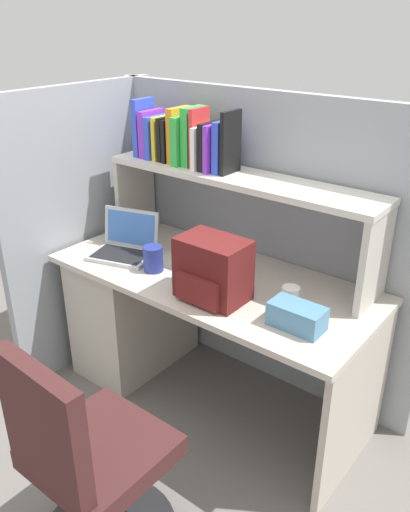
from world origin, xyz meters
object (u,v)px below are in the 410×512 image
Objects in this scene: backpack at (212,270)px; tissue_box at (297,316)px; snack_canister at (153,259)px; paper_cup at (290,297)px; laptop at (125,245)px; computer_mouse at (181,277)px; office_chair at (90,472)px.

backpack is 1.36× the size of tissue_box.
paper_cup is at bearing 9.46° from snack_canister.
laptop is 0.42m from computer_mouse.
laptop reaches higher than computer_mouse.
laptop is 0.25m from snack_canister.
backpack is 2.88× the size of computer_mouse.
paper_cup is 0.70m from snack_canister.
snack_canister is at bearing 179.05° from tissue_box.
office_chair is (0.28, -0.83, -0.35)m from computer_mouse.
computer_mouse is (-0.21, 0.04, -0.12)m from backpack.
office_chair is at bearing -51.35° from laptop.
office_chair reaches higher than paper_cup.
tissue_box is at bearing -20.78° from computer_mouse.
backpack reaches higher than computer_mouse.
snack_canister is (-0.39, 0.03, -0.07)m from backpack.
laptop is 1.68× the size of tissue_box.
backpack is 3.31× the size of paper_cup.
backpack is 0.25m from computer_mouse.
snack_canister is (-0.80, 0.02, 0.01)m from tissue_box.
tissue_box is at bearing 2.69° from backpack.
paper_cup is at bearing 4.20° from laptop.
computer_mouse is 0.94m from office_chair.
paper_cup is at bearing -6.90° from computer_mouse.
paper_cup is 0.17m from tissue_box.
snack_canister reaches higher than tissue_box.
laptop reaches higher than office_chair.
snack_canister is at bearing -58.53° from office_chair.
laptop reaches higher than paper_cup.
computer_mouse is 1.15× the size of paper_cup.
backpack is at bearing -177.17° from tissue_box.
computer_mouse is 0.47× the size of tissue_box.
office_chair is at bearing -85.05° from backpack.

